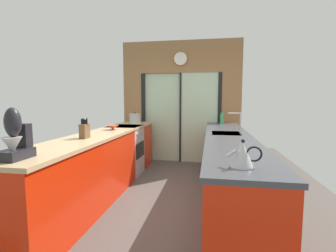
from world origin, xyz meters
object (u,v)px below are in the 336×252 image
object	(u,v)px
stand_mixer	(15,139)
soap_bottle	(222,119)
stock_pot	(135,118)
mixing_bowl	(113,127)
oven_range	(125,150)
kettle	(243,155)
knife_block	(85,131)

from	to	relation	value
stand_mixer	soap_bottle	world-z (taller)	stand_mixer
stand_mixer	stock_pot	bearing A→B (deg)	90.00
mixing_bowl	stock_pot	size ratio (longest dim) A/B	0.86
oven_range	stock_pot	size ratio (longest dim) A/B	3.99
stock_pot	soap_bottle	xyz separation A→B (m)	(1.78, 0.09, 0.01)
oven_range	stock_pot	world-z (taller)	stock_pot
stock_pot	kettle	distance (m)	3.60
mixing_bowl	kettle	bearing A→B (deg)	-47.30
knife_block	stock_pot	bearing A→B (deg)	90.00
stock_pot	mixing_bowl	bearing A→B (deg)	-90.00
knife_block	oven_range	bearing A→B (deg)	90.70
stand_mixer	knife_block	bearing A→B (deg)	90.00
soap_bottle	knife_block	bearing A→B (deg)	-129.29
knife_block	stand_mixer	size ratio (longest dim) A/B	0.61
stock_pot	kettle	bearing A→B (deg)	-60.30
mixing_bowl	stand_mixer	bearing A→B (deg)	-90.00
kettle	stock_pot	bearing A→B (deg)	119.70
mixing_bowl	stand_mixer	distance (m)	2.00
oven_range	mixing_bowl	xyz separation A→B (m)	(0.02, -0.62, 0.51)
knife_block	stock_pot	distance (m)	2.09
mixing_bowl	stand_mixer	world-z (taller)	stand_mixer
mixing_bowl	soap_bottle	world-z (taller)	soap_bottle
mixing_bowl	knife_block	bearing A→B (deg)	-90.00
knife_block	kettle	xyz separation A→B (m)	(1.78, -1.04, -0.01)
mixing_bowl	kettle	distance (m)	2.63
stand_mixer	kettle	world-z (taller)	stand_mixer
oven_range	mixing_bowl	world-z (taller)	mixing_bowl
oven_range	stock_pot	distance (m)	0.81
soap_bottle	kettle	bearing A→B (deg)	-89.96
mixing_bowl	soap_bottle	xyz separation A→B (m)	(1.78, 1.28, 0.07)
knife_block	stand_mixer	distance (m)	1.10
knife_block	stock_pot	world-z (taller)	knife_block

